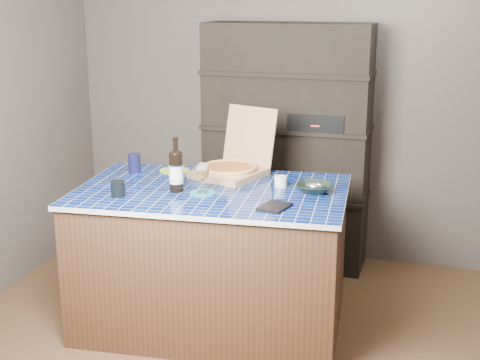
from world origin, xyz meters
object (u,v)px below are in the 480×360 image
(pizza_box, at_px, (231,167))
(kitchen_island, at_px, (212,257))
(wine_glass, at_px, (202,172))
(dvd_case, at_px, (275,207))
(mead_bottle, at_px, (176,170))
(bowl, at_px, (315,188))

(pizza_box, bearing_deg, kitchen_island, -74.92)
(kitchen_island, relative_size, pizza_box, 3.01)
(wine_glass, xyz_separation_m, dvd_case, (0.47, -0.14, -0.12))
(mead_bottle, relative_size, dvd_case, 1.72)
(mead_bottle, bearing_deg, kitchen_island, 29.34)
(mead_bottle, bearing_deg, pizza_box, 64.37)
(pizza_box, distance_m, mead_bottle, 0.47)
(dvd_case, bearing_deg, kitchen_island, 163.64)
(kitchen_island, xyz_separation_m, mead_bottle, (-0.18, -0.10, 0.56))
(mead_bottle, height_order, wine_glass, mead_bottle)
(wine_glass, bearing_deg, dvd_case, -16.92)
(kitchen_island, relative_size, dvd_case, 8.93)
(kitchen_island, bearing_deg, bowl, 5.49)
(kitchen_island, distance_m, wine_glass, 0.57)
(mead_bottle, distance_m, dvd_case, 0.66)
(pizza_box, xyz_separation_m, dvd_case, (0.43, -0.56, -0.05))
(kitchen_island, bearing_deg, mead_bottle, -156.15)
(pizza_box, xyz_separation_m, bowl, (0.58, -0.20, -0.03))
(kitchen_island, xyz_separation_m, wine_glass, (-0.02, -0.10, 0.57))
(kitchen_island, bearing_deg, dvd_case, -33.94)
(wine_glass, xyz_separation_m, bowl, (0.62, 0.22, -0.10))
(wine_glass, bearing_deg, pizza_box, 84.56)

